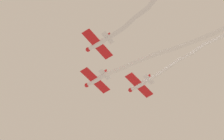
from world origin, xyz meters
TOP-DOWN VIEW (x-y plane):
  - airplane_lead at (-1.44, -1.16)m, footprint 5.24×6.95m
  - smoke_trail_lead at (-18.57, -0.66)m, footprint 30.19×1.72m
  - airplane_left_wing at (-5.89, 5.75)m, footprint 5.21×6.93m
  - airplane_right_wing at (-7.84, -6.31)m, footprint 5.26×6.96m
  - smoke_trail_right_wing at (-24.10, -4.95)m, footprint 28.11×2.25m

SIDE VIEW (x-z plane):
  - smoke_trail_lead at x=-18.57m, z-range 60.32..62.89m
  - airplane_lead at x=-1.44m, z-range 61.69..63.41m
  - airplane_left_wing at x=-5.89m, z-range 61.69..63.41m
  - airplane_right_wing at x=-7.84m, z-range 61.99..63.71m
  - smoke_trail_right_wing at x=-24.10m, z-range 62.37..67.20m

